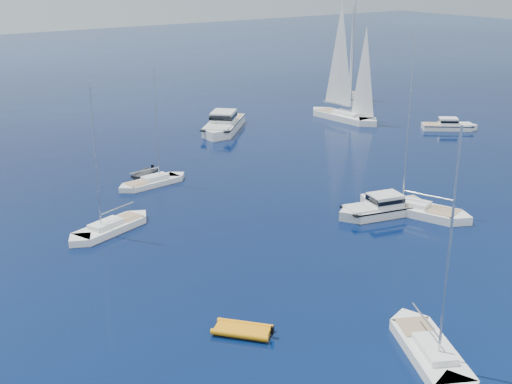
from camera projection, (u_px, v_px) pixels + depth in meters
motor_cruiser_centre at (382, 214)px, 61.50m from camera, size 9.84×4.98×2.47m
motor_cruiser_far_r at (449, 130)px, 92.13m from camera, size 7.74×6.84×2.09m
motor_cruiser_distant at (223, 131)px, 91.49m from camera, size 11.89×11.82×3.37m
sailboat_fore at (430, 358)px, 39.36m from camera, size 6.85×10.07×14.67m
sailboat_mid_r at (414, 213)px, 61.85m from camera, size 6.50×11.67×16.65m
sailboat_mid_l at (110, 231)px, 57.66m from camera, size 9.45×5.27×13.49m
sailboat_centre at (153, 185)px, 69.58m from camera, size 8.56×3.08×12.30m
sailboat_sails_r at (343, 119)px, 97.94m from camera, size 4.39×13.22×19.10m
sailboat_sails_far at (349, 100)px, 111.28m from camera, size 9.06×9.95×15.73m
tender_yellow at (242, 333)px, 41.92m from camera, size 4.04×4.26×0.95m
tender_grey_far at (145, 176)px, 72.46m from camera, size 3.93×3.53×0.95m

